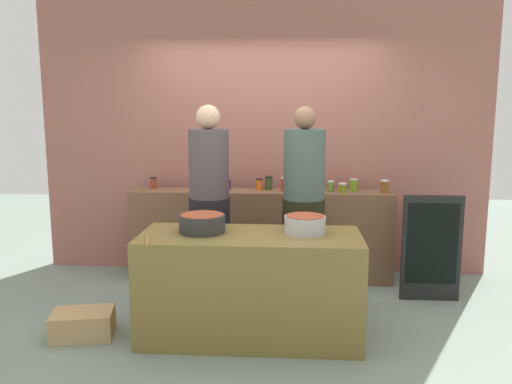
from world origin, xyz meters
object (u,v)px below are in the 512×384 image
object	(u,v)px
preserve_jar_0	(153,183)
preserve_jar_10	(384,186)
preserve_jar_3	(259,184)
preserve_jar_6	(309,186)
preserve_jar_1	(205,185)
bread_crate	(83,324)
preserve_jar_5	(285,184)
cook_with_tongs	(210,216)
preserve_jar_2	(228,185)
chalkboard_sign	(431,248)
cooking_pot_left	(202,223)
preserve_jar_7	(331,186)
preserve_jar_4	(269,183)
preserve_jar_9	(354,185)
preserve_jar_8	(342,188)
cook_in_cap	(303,218)
wooden_spoon	(147,241)
cooking_pot_center	(305,224)

from	to	relation	value
preserve_jar_0	preserve_jar_10	xyz separation A→B (m)	(2.39, -0.09, 0.00)
preserve_jar_3	preserve_jar_6	size ratio (longest dim) A/B	1.13
preserve_jar_1	bread_crate	distance (m)	1.88
preserve_jar_5	cook_with_tongs	xyz separation A→B (m)	(-0.67, -0.72, -0.18)
preserve_jar_2	chalkboard_sign	world-z (taller)	preserve_jar_2
preserve_jar_2	cooking_pot_left	world-z (taller)	preserve_jar_2
preserve_jar_7	preserve_jar_4	bearing A→B (deg)	174.36
preserve_jar_9	cook_with_tongs	world-z (taller)	cook_with_tongs
cooking_pot_left	cook_with_tongs	size ratio (longest dim) A/B	0.20
preserve_jar_0	bread_crate	distance (m)	1.80
preserve_jar_5	chalkboard_sign	bearing A→B (deg)	-20.73
preserve_jar_8	cook_with_tongs	size ratio (longest dim) A/B	0.05
bread_crate	chalkboard_sign	bearing A→B (deg)	18.54
cook_in_cap	bread_crate	xyz separation A→B (m)	(-1.74, -0.75, -0.71)
wooden_spoon	cook_with_tongs	bearing A→B (deg)	72.81
preserve_jar_6	cook_in_cap	xyz separation A→B (m)	(-0.07, -0.76, -0.17)
preserve_jar_2	cooking_pot_center	size ratio (longest dim) A/B	0.32
preserve_jar_6	bread_crate	xyz separation A→B (m)	(-1.81, -1.51, -0.89)
preserve_jar_8	preserve_jar_9	xyz separation A→B (m)	(0.13, 0.13, 0.01)
preserve_jar_10	cook_in_cap	bearing A→B (deg)	-139.22
preserve_jar_3	wooden_spoon	bearing A→B (deg)	-112.06
cook_in_cap	chalkboard_sign	bearing A→B (deg)	11.00
preserve_jar_3	cook_in_cap	bearing A→B (deg)	-60.57
cooking_pot_left	cooking_pot_center	bearing A→B (deg)	1.99
preserve_jar_7	cook_in_cap	distance (m)	0.82
preserve_jar_5	preserve_jar_9	size ratio (longest dim) A/B	1.14
cook_in_cap	cook_with_tongs	bearing A→B (deg)	178.17
cooking_pot_left	wooden_spoon	size ratio (longest dim) A/B	1.28
preserve_jar_2	preserve_jar_7	size ratio (longest dim) A/B	0.95
preserve_jar_8	cooking_pot_center	bearing A→B (deg)	-107.85
cook_with_tongs	chalkboard_sign	size ratio (longest dim) A/B	1.82
preserve_jar_5	preserve_jar_7	size ratio (longest dim) A/B	1.32
preserve_jar_6	cook_in_cap	world-z (taller)	cook_in_cap
preserve_jar_3	preserve_jar_6	xyz separation A→B (m)	(0.52, -0.03, -0.01)
preserve_jar_7	preserve_jar_8	bearing A→B (deg)	-32.39
preserve_jar_6	preserve_jar_10	xyz separation A→B (m)	(0.75, -0.04, 0.01)
preserve_jar_5	cooking_pot_center	xyz separation A→B (m)	(0.17, -1.33, -0.11)
chalkboard_sign	preserve_jar_0	bearing A→B (deg)	168.34
chalkboard_sign	preserve_jar_3	bearing A→B (deg)	161.26
preserve_jar_4	preserve_jar_5	size ratio (longest dim) A/B	0.99
cooking_pot_center	wooden_spoon	distance (m)	1.20
preserve_jar_6	preserve_jar_3	bearing A→B (deg)	176.75
preserve_jar_5	preserve_jar_8	distance (m)	0.59
preserve_jar_1	preserve_jar_4	size ratio (longest dim) A/B	0.72
preserve_jar_1	preserve_jar_4	distance (m)	0.66
preserve_jar_7	cooking_pot_center	xyz separation A→B (m)	(-0.29, -1.33, -0.09)
cook_with_tongs	chalkboard_sign	distance (m)	2.07
preserve_jar_5	cook_in_cap	size ratio (longest dim) A/B	0.08
preserve_jar_5	cooking_pot_left	xyz separation A→B (m)	(-0.62, -1.36, -0.11)
preserve_jar_5	preserve_jar_9	xyz separation A→B (m)	(0.71, 0.06, -0.01)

